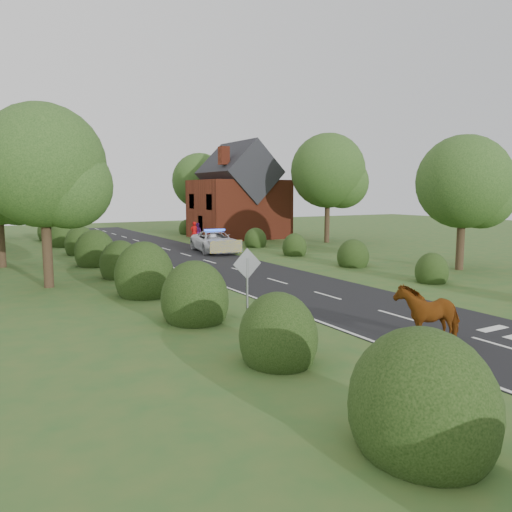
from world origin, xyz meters
TOP-DOWN VIEW (x-y plane):
  - ground at (0.00, 0.00)m, footprint 120.00×120.00m
  - road at (0.00, 15.00)m, footprint 6.00×70.00m
  - road_markings at (-1.60, 12.93)m, footprint 4.96×70.00m
  - hedgerow_left at (-6.51, 11.69)m, footprint 2.75×50.41m
  - hedgerow_right at (6.60, 11.21)m, footprint 2.10×45.78m
  - tree_left_a at (-9.75, 11.86)m, footprint 5.74×5.60m
  - tree_left_b at (-11.25, 19.86)m, footprint 5.74×5.60m
  - tree_left_d at (-10.23, 39.85)m, footprint 6.15×6.00m
  - tree_right_a at (11.23, 5.87)m, footprint 5.33×5.20m
  - tree_right_b at (14.29, 21.84)m, footprint 6.56×6.40m
  - tree_right_c at (9.27, 37.85)m, footprint 6.15×6.00m
  - road_sign at (-5.00, 2.00)m, footprint 1.06×0.08m
  - house at (9.49, 30.00)m, footprint 8.00×7.40m
  - cow at (-1.54, -2.70)m, footprint 2.28×1.61m
  - police_van at (2.50, 20.51)m, footprint 3.40×5.92m
  - pedestrian_red at (3.63, 27.05)m, footprint 0.71×0.50m
  - pedestrian_purple at (4.61, 28.61)m, footprint 1.00×1.00m

SIDE VIEW (x-z plane):
  - ground at x=0.00m, z-range 0.00..0.00m
  - road at x=0.00m, z-range 0.00..0.02m
  - road_markings at x=-1.60m, z-range 0.02..0.03m
  - hedgerow_right at x=6.60m, z-range -0.50..1.60m
  - cow at x=-1.54m, z-range 0.00..1.47m
  - hedgerow_left at x=-6.51m, z-range -0.75..2.25m
  - police_van at x=2.50m, z-range -0.07..1.62m
  - pedestrian_purple at x=4.61m, z-range 0.00..1.64m
  - pedestrian_red at x=3.63m, z-range 0.00..1.86m
  - road_sign at x=-5.00m, z-range 0.39..2.92m
  - house at x=9.49m, z-range -0.80..8.37m
  - tree_right_a at x=11.23m, z-range 0.96..8.52m
  - tree_left_b at x=-11.25m, z-range 1.01..9.08m
  - tree_left_a at x=-9.75m, z-range 1.15..9.53m
  - tree_right_c at x=9.27m, z-range 1.05..9.63m
  - tree_left_d at x=-10.23m, z-range 1.19..10.08m
  - tree_right_b at x=14.29m, z-range 1.24..10.64m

